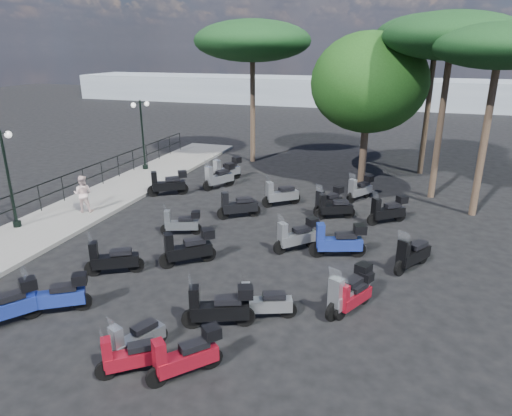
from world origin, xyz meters
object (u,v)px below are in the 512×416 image
(scooter_7, at_px, (130,357))
(scooter_11, at_px, (219,177))
(pine_0, at_px, (437,35))
(pedestrian_far, at_px, (83,194))
(scooter_15, at_px, (297,236))
(scooter_17, at_px, (280,195))
(scooter_14, at_px, (264,303))
(pine_2, at_px, (252,41))
(scooter_4, at_px, (181,223))
(scooter_8, at_px, (136,340))
(scooter_2, at_px, (56,295))
(broadleaf_tree, at_px, (369,83))
(lamp_post_2, at_px, (142,130))
(scooter_27, at_px, (339,241))
(scooter_22, at_px, (388,211))
(pine_3, at_px, (500,47))
(scooter_23, at_px, (329,201))
(pine_1, at_px, (452,36))
(scooter_13, at_px, (186,356))
(lamp_post_1, at_px, (8,173))
(scooter_28, at_px, (412,255))
(scooter_16, at_px, (334,208))
(scooter_20, at_px, (219,308))
(scooter_5, at_px, (168,184))
(scooter_10, at_px, (238,206))
(scooter_3, at_px, (112,260))
(scooter_21, at_px, (349,291))
(scooter_1, at_px, (1,307))
(scooter_30, at_px, (227,170))
(scooter_29, at_px, (360,189))
(scooter_26, at_px, (354,296))

(scooter_7, relative_size, scooter_11, 0.74)
(pine_0, bearing_deg, pedestrian_far, -139.57)
(scooter_15, distance_m, scooter_17, 4.53)
(scooter_14, height_order, pine_2, pine_2)
(scooter_4, height_order, scooter_8, scooter_8)
(scooter_2, xyz_separation_m, broadleaf_tree, (6.13, 14.58, 4.33))
(lamp_post_2, relative_size, scooter_11, 2.18)
(scooter_2, xyz_separation_m, scooter_27, (6.31, 5.54, 0.04))
(scooter_7, distance_m, scooter_22, 11.51)
(broadleaf_tree, height_order, pine_3, pine_3)
(scooter_4, bearing_deg, scooter_27, -111.91)
(scooter_23, height_order, pine_1, pine_1)
(scooter_14, bearing_deg, scooter_23, -22.88)
(scooter_8, height_order, pine_1, pine_1)
(scooter_13, xyz_separation_m, pine_2, (-4.67, 18.31, 6.24))
(scooter_7, relative_size, scooter_14, 0.84)
(lamp_post_1, distance_m, broadleaf_tree, 15.74)
(scooter_23, distance_m, scooter_28, 5.39)
(scooter_14, height_order, scooter_16, scooter_16)
(scooter_16, distance_m, scooter_22, 2.04)
(scooter_4, relative_size, scooter_27, 0.80)
(lamp_post_2, relative_size, scooter_13, 2.76)
(scooter_17, height_order, scooter_23, scooter_17)
(scooter_2, relative_size, scooter_13, 1.15)
(scooter_2, relative_size, scooter_22, 1.06)
(scooter_20, relative_size, pine_0, 0.21)
(scooter_2, height_order, scooter_22, scooter_22)
(scooter_5, relative_size, pine_2, 0.21)
(scooter_10, relative_size, scooter_14, 1.02)
(scooter_2, distance_m, scooter_3, 2.27)
(scooter_3, distance_m, scooter_17, 8.19)
(lamp_post_1, height_order, scooter_2, lamp_post_1)
(scooter_2, relative_size, scooter_10, 1.00)
(scooter_15, height_order, pine_1, pine_1)
(scooter_21, distance_m, scooter_22, 6.70)
(pine_3, bearing_deg, pedestrian_far, -161.80)
(scooter_1, xyz_separation_m, scooter_14, (5.91, 2.29, -0.11))
(scooter_30, bearing_deg, scooter_7, 133.46)
(scooter_22, distance_m, scooter_29, 2.91)
(lamp_post_2, height_order, scooter_23, lamp_post_2)
(scooter_4, distance_m, scooter_21, 7.13)
(lamp_post_2, xyz_separation_m, scooter_26, (12.49, -10.66, -1.80))
(scooter_7, height_order, scooter_15, scooter_15)
(scooter_16, height_order, scooter_20, scooter_20)
(scooter_8, bearing_deg, pine_2, -55.90)
(scooter_11, relative_size, scooter_21, 1.01)
(scooter_3, height_order, scooter_11, scooter_11)
(scooter_17, height_order, scooter_27, scooter_27)
(scooter_22, height_order, scooter_26, scooter_22)
(scooter_3, height_order, scooter_7, scooter_3)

